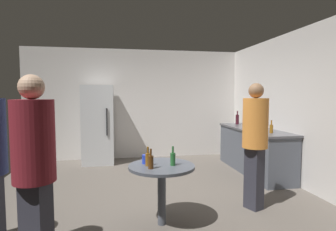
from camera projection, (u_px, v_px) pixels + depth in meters
ground_plane at (147, 197)px, 4.34m from camera, size 5.20×5.20×0.10m
wall_back at (136, 104)px, 6.81m from camera, size 5.32×0.06×2.70m
wall_side_right at (298, 108)px, 4.70m from camera, size 0.06×5.20×2.70m
refrigerator at (98, 124)px, 6.27m from camera, size 0.70×0.68×1.80m
kitchen_counter at (254, 150)px, 5.57m from camera, size 0.64×2.19×0.90m
kettle at (261, 127)px, 5.16m from camera, size 0.24×0.17×0.18m
wine_bottle_on_counter at (237, 119)px, 6.30m from camera, size 0.08×0.08×0.31m
beer_bottle_on_counter at (271, 128)px, 4.84m from camera, size 0.06×0.06×0.23m
foreground_table at (162, 174)px, 3.28m from camera, size 0.80×0.80×0.73m
beer_bottle_amber at (148, 159)px, 3.23m from camera, size 0.06×0.06×0.23m
beer_bottle_brown at (151, 161)px, 3.10m from camera, size 0.06×0.06×0.23m
beer_bottle_green at (173, 159)px, 3.25m from camera, size 0.06×0.06×0.23m
plastic_cup_blue at (145, 159)px, 3.34m from camera, size 0.08×0.08×0.11m
person_in_orange_shirt at (255, 136)px, 3.72m from camera, size 0.44×0.44×1.74m
person_in_maroon_shirt at (34, 162)px, 2.25m from camera, size 0.45×0.45×1.74m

